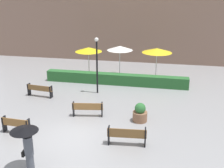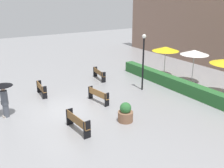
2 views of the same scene
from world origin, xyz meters
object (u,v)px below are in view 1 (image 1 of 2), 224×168
object	(u,v)px
bench_near_right	(127,135)
bench_near_left	(16,124)
bench_mid_center	(88,108)
patio_umbrella_yellow	(89,50)
planter_pot	(140,113)
lamp_post	(97,60)
pedestrian_with_umbrella	(27,141)
patio_umbrella_yellow_far	(157,50)
bench_far_left	(40,90)
patio_umbrella_white	(120,48)

from	to	relation	value
bench_near_right	bench_near_left	world-z (taller)	bench_near_right
bench_mid_center	patio_umbrella_yellow	distance (m)	7.92
planter_pot	lamp_post	world-z (taller)	lamp_post
pedestrian_with_umbrella	patio_umbrella_yellow_far	world-z (taller)	patio_umbrella_yellow_far
bench_near_right	bench_near_left	xyz separation A→B (m)	(-5.77, -0.01, -0.02)
bench_mid_center	bench_near_left	distance (m)	4.08
bench_mid_center	bench_near_right	bearing A→B (deg)	-44.74
bench_near_left	bench_far_left	bearing A→B (deg)	101.70
bench_near_right	bench_near_left	size ratio (longest dim) A/B	1.23
patio_umbrella_yellow	patio_umbrella_yellow_far	world-z (taller)	patio_umbrella_yellow_far
bench_far_left	planter_pot	xyz separation A→B (m)	(7.17, -2.36, -0.04)
patio_umbrella_white	pedestrian_with_umbrella	bearing A→B (deg)	-96.39
bench_mid_center	lamp_post	distance (m)	4.32
patio_umbrella_white	patio_umbrella_yellow	bearing A→B (deg)	-168.01
bench_near_left	patio_umbrella_white	distance (m)	11.42
bench_near_left	patio_umbrella_white	bearing A→B (deg)	71.42
bench_near_right	bench_near_left	bearing A→B (deg)	-179.94
bench_mid_center	planter_pot	bearing A→B (deg)	-0.04
bench_near_left	patio_umbrella_yellow_far	xyz separation A→B (m)	(6.62, 10.46, 1.90)
bench_mid_center	patio_umbrella_yellow_far	world-z (taller)	patio_umbrella_yellow_far
patio_umbrella_white	patio_umbrella_yellow_far	xyz separation A→B (m)	(3.04, -0.21, -0.01)
patio_umbrella_yellow	patio_umbrella_white	distance (m)	2.58
bench_near_left	patio_umbrella_white	xyz separation A→B (m)	(3.59, 10.67, 1.92)
bench_near_right	pedestrian_with_umbrella	size ratio (longest dim) A/B	0.96
bench_far_left	lamp_post	bearing A→B (deg)	21.80
bench_mid_center	bench_far_left	size ratio (longest dim) A/B	0.97
bench_far_left	bench_mid_center	bearing A→B (deg)	-29.82
bench_mid_center	patio_umbrella_yellow	xyz separation A→B (m)	(-2.01, 7.45, 1.81)
patio_umbrella_yellow	patio_umbrella_white	xyz separation A→B (m)	(2.53, 0.54, 0.11)
bench_mid_center	bench_near_left	bearing A→B (deg)	-138.76
bench_far_left	patio_umbrella_white	size ratio (longest dim) A/B	0.72
patio_umbrella_yellow	bench_far_left	bearing A→B (deg)	-112.48
bench_far_left	bench_near_left	world-z (taller)	bench_near_left
pedestrian_with_umbrella	patio_umbrella_white	size ratio (longest dim) A/B	0.75
lamp_post	patio_umbrella_yellow_far	distance (m)	5.56
bench_mid_center	patio_umbrella_yellow	bearing A→B (deg)	105.07
bench_mid_center	pedestrian_with_umbrella	xyz separation A→B (m)	(-0.98, -5.37, 0.84)
bench_far_left	pedestrian_with_umbrella	world-z (taller)	pedestrian_with_umbrella
bench_near_right	patio_umbrella_yellow	bearing A→B (deg)	114.95
patio_umbrella_yellow	lamp_post	bearing A→B (deg)	-65.71
bench_near_right	patio_umbrella_yellow	world-z (taller)	patio_umbrella_yellow
patio_umbrella_white	bench_mid_center	bearing A→B (deg)	-93.73
pedestrian_with_umbrella	patio_umbrella_yellow	bearing A→B (deg)	94.59
bench_near_left	patio_umbrella_white	world-z (taller)	patio_umbrella_white
bench_far_left	patio_umbrella_yellow_far	size ratio (longest dim) A/B	0.72
bench_near_right	bench_far_left	size ratio (longest dim) A/B	1.00
bench_near_left	bench_mid_center	bearing A→B (deg)	41.24
patio_umbrella_yellow	bench_mid_center	bearing A→B (deg)	-74.93
bench_mid_center	planter_pot	distance (m)	3.06
bench_mid_center	patio_umbrella_white	size ratio (longest dim) A/B	0.69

